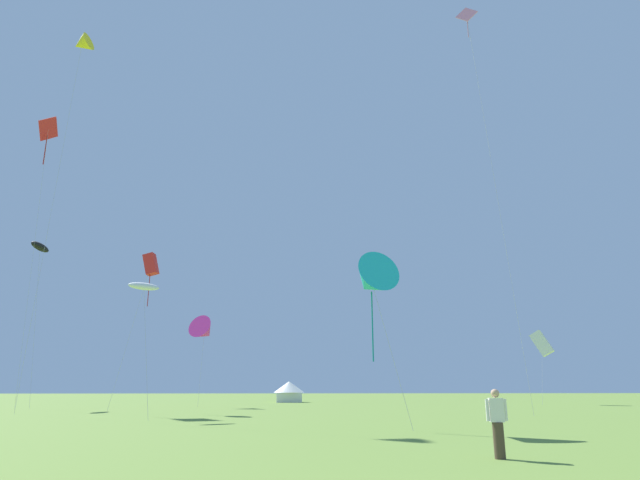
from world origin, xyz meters
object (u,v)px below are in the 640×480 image
at_px(kite_pink_diamond, 469,27).
at_px(kite_red_diamond, 48,132).
at_px(kite_cyan_delta, 371,280).
at_px(kite_black_parafoil, 40,247).
at_px(kite_white_parafoil, 144,287).
at_px(kite_yellow_delta, 82,44).
at_px(festival_tent_right, 289,391).
at_px(kite_red_box, 151,265).
at_px(kite_white_box, 542,343).
at_px(kite_magenta_delta, 205,331).
at_px(person_spectator, 498,424).

relative_size(kite_pink_diamond, kite_red_diamond, 1.11).
bearing_deg(kite_cyan_delta, kite_pink_diamond, 49.00).
xyz_separation_m(kite_black_parafoil, kite_pink_diamond, (39.38, -17.48, 15.11)).
height_order(kite_white_parafoil, kite_yellow_delta, kite_yellow_delta).
distance_m(kite_white_parafoil, kite_red_diamond, 31.37).
xyz_separation_m(kite_yellow_delta, kite_cyan_delta, (21.76, -17.49, -23.95)).
xyz_separation_m(kite_red_diamond, festival_tent_right, (26.13, 19.94, -26.22)).
bearing_deg(kite_red_diamond, kite_red_box, -31.20).
relative_size(kite_white_box, kite_magenta_delta, 0.94).
bearing_deg(kite_yellow_delta, kite_red_box, 24.31).
xyz_separation_m(kite_white_parafoil, kite_pink_diamond, (23.87, 2.46, 22.62)).
distance_m(kite_cyan_delta, kite_red_diamond, 45.80).
xyz_separation_m(kite_black_parafoil, kite_red_diamond, (-0.30, -1.30, 12.15)).
xyz_separation_m(kite_red_box, person_spectator, (16.42, -30.66, -10.92)).
bearing_deg(kite_red_box, kite_pink_diamond, -16.88).
distance_m(kite_cyan_delta, kite_pink_diamond, 29.28).
relative_size(kite_white_parafoil, kite_pink_diamond, 0.25).
relative_size(kite_white_box, kite_cyan_delta, 1.06).
distance_m(kite_red_box, kite_yellow_delta, 20.21).
relative_size(kite_cyan_delta, festival_tent_right, 1.94).
height_order(kite_cyan_delta, kite_black_parafoil, kite_black_parafoil).
xyz_separation_m(kite_yellow_delta, kite_pink_diamond, (32.76, -4.84, 0.06)).
distance_m(kite_yellow_delta, kite_red_diamond, 13.59).
relative_size(kite_magenta_delta, person_spectator, 5.13).
height_order(kite_pink_diamond, kite_red_diamond, kite_pink_diamond).
relative_size(kite_yellow_delta, kite_black_parafoil, 1.96).
bearing_deg(kite_red_diamond, kite_white_parafoil, -49.68).
relative_size(kite_black_parafoil, kite_red_diamond, 0.55).
bearing_deg(person_spectator, kite_pink_diamond, 67.18).
bearing_deg(kite_black_parafoil, kite_white_box, 6.96).
height_order(kite_white_box, person_spectator, kite_white_box).
bearing_deg(kite_black_parafoil, kite_red_diamond, -103.15).
height_order(kite_black_parafoil, festival_tent_right, kite_black_parafoil).
xyz_separation_m(kite_white_parafoil, kite_cyan_delta, (12.88, -10.19, -1.39)).
relative_size(kite_white_parafoil, festival_tent_right, 2.05).
distance_m(person_spectator, festival_tent_right, 59.02).
bearing_deg(kite_white_box, kite_pink_diamond, -122.73).
bearing_deg(kite_pink_diamond, kite_yellow_delta, 171.59).
relative_size(kite_cyan_delta, kite_red_diamond, 0.27).
relative_size(kite_white_parafoil, kite_red_box, 0.66).
xyz_separation_m(kite_pink_diamond, person_spectator, (-9.58, -22.77, -29.79)).
height_order(kite_red_box, kite_cyan_delta, kite_red_box).
xyz_separation_m(kite_white_parafoil, kite_black_parafoil, (-15.51, 19.94, 7.51)).
height_order(kite_cyan_delta, festival_tent_right, kite_cyan_delta).
distance_m(kite_white_box, kite_pink_diamond, 37.33).
bearing_deg(person_spectator, kite_magenta_delta, 107.55).
height_order(kite_red_box, kite_magenta_delta, kite_red_box).
bearing_deg(kite_cyan_delta, kite_magenta_delta, 110.50).
bearing_deg(kite_white_parafoil, kite_red_diamond, 130.32).
distance_m(kite_red_box, kite_black_parafoil, 16.88).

